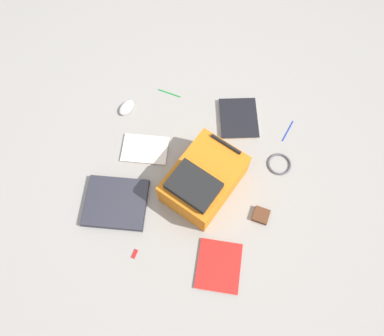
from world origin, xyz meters
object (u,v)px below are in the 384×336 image
book_manual (239,119)px  computer_mouse (127,108)px  book_comic (145,149)px  backpack (203,180)px  cable_coil (279,164)px  pen_blue (288,131)px  laptop (116,203)px  pen_black (169,93)px  earbud_pouch (261,215)px  book_blue (219,266)px  usb_stick (135,254)px

book_manual → computer_mouse: bearing=-162.3°
book_manual → book_comic: 0.56m
backpack → cable_coil: bearing=40.7°
book_comic → cable_coil: (0.70, 0.21, -0.00)m
pen_blue → laptop: bearing=-131.5°
pen_black → pen_blue: size_ratio=0.97×
earbud_pouch → laptop: bearing=-161.2°
book_manual → earbud_pouch: size_ratio=4.19×
backpack → book_manual: bearing=86.8°
cable_coil → earbud_pouch: 0.31m
book_blue → computer_mouse: computer_mouse is taller
pen_blue → earbud_pouch: size_ratio=1.89×
backpack → book_blue: bearing=-56.1°
earbud_pouch → usb_stick: bearing=-139.2°
backpack → laptop: backpack is taller
book_manual → laptop: bearing=-118.7°
book_manual → usb_stick: size_ratio=7.18×
backpack → laptop: bearing=-144.1°
book_manual → book_comic: (-0.40, -0.39, -0.01)m
pen_blue → book_blue: bearing=-95.0°
backpack → earbud_pouch: bearing=-5.0°
backpack → pen_black: 0.62m
book_comic → computer_mouse: (-0.21, 0.19, 0.01)m
backpack → book_blue: 0.43m
backpack → book_comic: bearing=169.7°
pen_black → backpack: bearing=-47.9°
book_blue → pen_black: size_ratio=2.02×
laptop → computer_mouse: 0.57m
cable_coil → earbud_pouch: size_ratio=1.66×
cable_coil → pen_blue: (-0.02, 0.22, -0.00)m
computer_mouse → pen_blue: size_ratio=0.74×
book_comic → usb_stick: book_comic is taller
backpack → book_comic: 0.39m
book_blue → cable_coil: same height
cable_coil → usb_stick: (-0.49, -0.74, -0.00)m
computer_mouse → book_manual: bearing=26.0°
laptop → book_comic: size_ratio=1.34×
book_comic → pen_black: book_comic is taller
earbud_pouch → usb_stick: (-0.50, -0.43, -0.01)m
book_manual → pen_black: bearing=179.8°
computer_mouse → pen_black: 0.27m
usb_stick → pen_blue: bearing=63.8°
cable_coil → computer_mouse: bearing=-178.5°
pen_black → book_blue: bearing=-51.3°
book_blue → book_manual: bearing=104.5°
pen_black → usb_stick: (0.25, -0.92, -0.00)m
computer_mouse → pen_blue: bearing=23.2°
usb_stick → laptop: bearing=137.0°
pen_blue → usb_stick: bearing=-116.2°
backpack → usb_stick: size_ratio=10.11×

